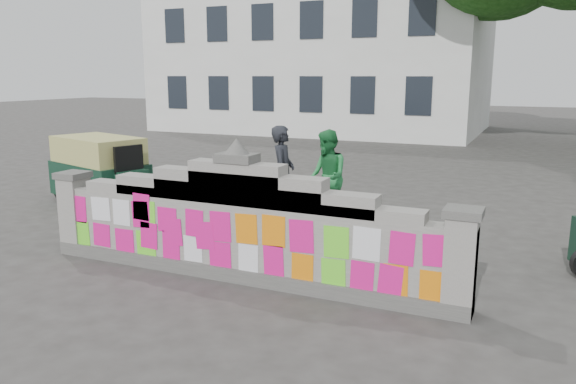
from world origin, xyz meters
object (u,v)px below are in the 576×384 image
(cyclist_rider, at_px, (283,187))
(rickshaw_left, at_px, (101,169))
(pedestrian, at_px, (327,177))
(cyclist_bike, at_px, (283,206))

(cyclist_rider, xyz_separation_m, rickshaw_left, (-4.82, 0.61, -0.09))
(pedestrian, bearing_deg, rickshaw_left, -121.84)
(cyclist_bike, relative_size, cyclist_rider, 1.12)
(rickshaw_left, bearing_deg, cyclist_bike, 9.58)
(cyclist_bike, height_order, pedestrian, pedestrian)
(rickshaw_left, bearing_deg, cyclist_rider, 9.58)
(cyclist_rider, xyz_separation_m, pedestrian, (0.45, 1.08, 0.05))
(cyclist_rider, distance_m, rickshaw_left, 4.86)
(cyclist_rider, height_order, rickshaw_left, cyclist_rider)
(cyclist_bike, distance_m, rickshaw_left, 4.86)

